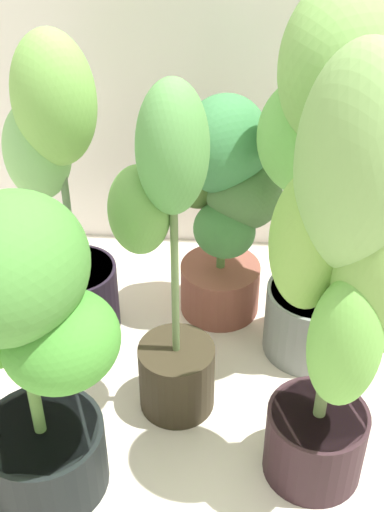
# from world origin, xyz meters

# --- Properties ---
(ground_plane) EXTENTS (8.00, 8.00, 0.00)m
(ground_plane) POSITION_xyz_m (0.00, 0.00, 0.00)
(ground_plane) COLOR silver
(ground_plane) RESTS_ON ground
(potted_plant_back_center) EXTENTS (0.34, 0.35, 0.67)m
(potted_plant_back_center) POSITION_xyz_m (0.06, 0.49, 0.38)
(potted_plant_back_center) COLOR brown
(potted_plant_back_center) RESTS_ON ground
(potted_plant_front_right) EXTENTS (0.34, 0.31, 1.02)m
(potted_plant_front_right) POSITION_xyz_m (0.30, -0.07, 0.57)
(potted_plant_front_right) COLOR #311D22
(potted_plant_front_right) RESTS_ON ground
(potted_plant_front_left) EXTENTS (0.43, 0.39, 0.75)m
(potted_plant_front_left) POSITION_xyz_m (-0.30, -0.14, 0.44)
(potted_plant_front_left) COLOR black
(potted_plant_front_left) RESTS_ON ground
(potted_plant_back_left) EXTENTS (0.29, 0.25, 0.87)m
(potted_plant_back_left) POSITION_xyz_m (-0.36, 0.39, 0.46)
(potted_plant_back_left) COLOR black
(potted_plant_back_left) RESTS_ON ground
(potted_plant_center) EXTENTS (0.25, 0.20, 0.87)m
(potted_plant_center) POSITION_xyz_m (-0.05, 0.12, 0.45)
(potted_plant_center) COLOR #332A1B
(potted_plant_center) RESTS_ON ground
(potted_plant_back_right) EXTENTS (0.40, 0.41, 1.01)m
(potted_plant_back_right) POSITION_xyz_m (0.31, 0.35, 0.62)
(potted_plant_back_right) COLOR gray
(potted_plant_back_right) RESTS_ON ground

